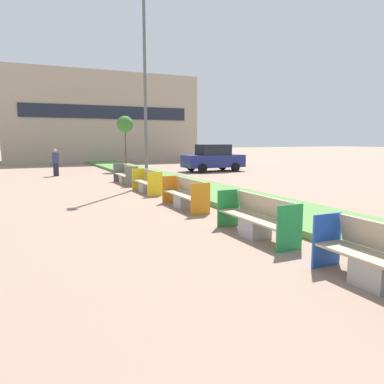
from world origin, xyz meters
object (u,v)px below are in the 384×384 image
object	(u,v)px
street_lamp_post	(145,79)
pedestrian_walking	(55,162)
bench_blue_frame	(378,263)
sapling_tree_far	(125,125)
bench_yellow_frame	(147,184)
bench_green_frame	(256,221)
parked_car_distant	(213,158)
bench_orange_frame	(185,196)
bench_grey_frame	(126,176)

from	to	relation	value
street_lamp_post	pedestrian_walking	world-z (taller)	street_lamp_post
bench_blue_frame	sapling_tree_far	xyz separation A→B (m)	(2.02, 22.17, 2.85)
bench_blue_frame	pedestrian_walking	xyz separation A→B (m)	(-2.83, 20.23, 0.46)
bench_yellow_frame	pedestrian_walking	size ratio (longest dim) A/B	1.34
bench_green_frame	bench_yellow_frame	xyz separation A→B (m)	(-0.00, 7.94, -0.01)
bench_green_frame	street_lamp_post	size ratio (longest dim) A/B	0.27
bench_blue_frame	street_lamp_post	bearing A→B (deg)	87.33
sapling_tree_far	parked_car_distant	world-z (taller)	sapling_tree_far
street_lamp_post	pedestrian_walking	xyz separation A→B (m)	(-3.45, 7.10, -4.10)
bench_orange_frame	bench_grey_frame	size ratio (longest dim) A/B	0.99
bench_orange_frame	bench_yellow_frame	size ratio (longest dim) A/B	1.11
bench_blue_frame	bench_orange_frame	world-z (taller)	same
bench_orange_frame	bench_yellow_frame	world-z (taller)	same
sapling_tree_far	parked_car_distant	xyz separation A→B (m)	(5.37, -2.99, -2.30)
bench_grey_frame	bench_blue_frame	bearing A→B (deg)	-90.02
street_lamp_post	sapling_tree_far	world-z (taller)	street_lamp_post
bench_blue_frame	street_lamp_post	world-z (taller)	street_lamp_post
pedestrian_walking	bench_green_frame	bearing A→B (deg)	-80.54
bench_yellow_frame	parked_car_distant	distance (m)	10.94
bench_green_frame	bench_orange_frame	xyz separation A→B (m)	(0.00, 4.01, 0.00)
bench_yellow_frame	sapling_tree_far	bearing A→B (deg)	79.63
bench_blue_frame	pedestrian_walking	world-z (taller)	pedestrian_walking
pedestrian_walking	street_lamp_post	bearing A→B (deg)	-64.10
bench_grey_frame	street_lamp_post	size ratio (longest dim) A/B	0.27
pedestrian_walking	parked_car_distant	xyz separation A→B (m)	(10.22, -1.04, 0.09)
bench_green_frame	bench_blue_frame	bearing A→B (deg)	-90.08
street_lamp_post	parked_car_distant	distance (m)	9.94
bench_grey_frame	sapling_tree_far	size ratio (longest dim) A/B	0.65
street_lamp_post	pedestrian_walking	size ratio (longest dim) A/B	5.56
bench_blue_frame	sapling_tree_far	size ratio (longest dim) A/B	0.54
bench_orange_frame	sapling_tree_far	world-z (taller)	sapling_tree_far
bench_green_frame	bench_grey_frame	size ratio (longest dim) A/B	0.98
bench_green_frame	bench_grey_frame	xyz separation A→B (m)	(0.00, 11.39, 0.00)
sapling_tree_far	bench_yellow_frame	bearing A→B (deg)	-100.37
bench_green_frame	street_lamp_post	xyz separation A→B (m)	(0.61, 9.94, 4.55)
bench_blue_frame	bench_green_frame	size ratio (longest dim) A/B	0.85
bench_grey_frame	sapling_tree_far	world-z (taller)	sapling_tree_far
bench_blue_frame	parked_car_distant	xyz separation A→B (m)	(7.39, 19.19, 0.55)
bench_blue_frame	bench_green_frame	distance (m)	3.20
sapling_tree_far	parked_car_distant	size ratio (longest dim) A/B	0.90
sapling_tree_far	pedestrian_walking	distance (m)	5.75
bench_yellow_frame	sapling_tree_far	distance (m)	11.57
bench_blue_frame	pedestrian_walking	size ratio (longest dim) A/B	1.26
bench_blue_frame	bench_orange_frame	size ratio (longest dim) A/B	0.84
bench_blue_frame	pedestrian_walking	distance (m)	20.43
bench_grey_frame	parked_car_distant	world-z (taller)	parked_car_distant
bench_orange_frame	parked_car_distant	world-z (taller)	parked_car_distant
bench_grey_frame	bench_orange_frame	bearing A→B (deg)	-90.00
bench_yellow_frame	sapling_tree_far	world-z (taller)	sapling_tree_far
bench_green_frame	street_lamp_post	bearing A→B (deg)	86.50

